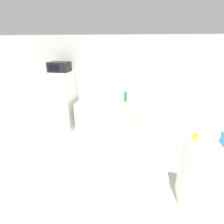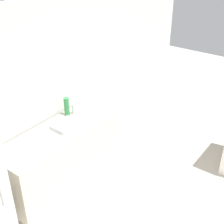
# 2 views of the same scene
# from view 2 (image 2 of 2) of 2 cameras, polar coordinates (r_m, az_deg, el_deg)

# --- Properties ---
(wall_back) EXTENTS (8.00, 0.06, 2.60)m
(wall_back) POSITION_cam_2_polar(r_m,az_deg,el_deg) (4.45, -14.45, 2.61)
(wall_back) COLOR silver
(wall_back) RESTS_ON ground_plane
(counter) EXTENTS (1.87, 0.65, 0.87)m
(counter) POSITION_cam_2_polar(r_m,az_deg,el_deg) (4.68, -9.37, -7.88)
(counter) COLOR beige
(counter) RESTS_ON ground_plane
(sink_basin) EXTENTS (0.37, 0.28, 0.06)m
(sink_basin) POSITION_cam_2_polar(r_m,az_deg,el_deg) (4.49, -8.56, -2.39)
(sink_basin) COLOR #9EA3A8
(sink_basin) RESTS_ON counter
(bottle_tall) EXTENTS (0.08, 0.08, 0.29)m
(bottle_tall) POSITION_cam_2_polar(r_m,az_deg,el_deg) (4.72, -8.28, 0.98)
(bottle_tall) COLOR #2D7F42
(bottle_tall) RESTS_ON counter
(bottle_short) EXTENTS (0.06, 0.06, 0.16)m
(bottle_short) POSITION_cam_2_polar(r_m,az_deg,el_deg) (4.77, -6.98, 0.55)
(bottle_short) COLOR silver
(bottle_short) RESTS_ON counter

